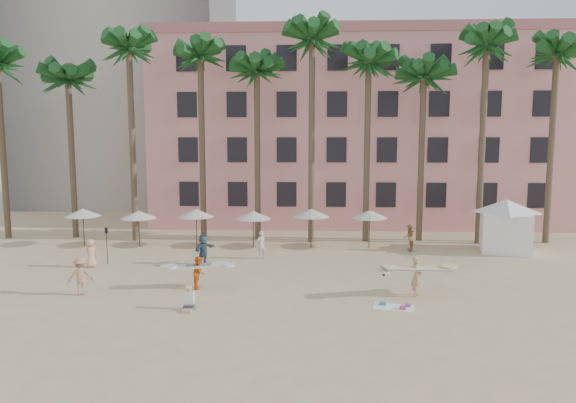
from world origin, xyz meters
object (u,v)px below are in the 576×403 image
(pink_hotel, at_px, (355,133))
(carrier_white, at_px, (199,271))
(cabana, at_px, (506,221))
(carrier_yellow, at_px, (417,274))

(pink_hotel, height_order, carrier_white, pink_hotel)
(cabana, distance_m, carrier_yellow, 12.91)
(pink_hotel, bearing_deg, carrier_yellow, -87.57)
(cabana, bearing_deg, pink_hotel, 122.25)
(pink_hotel, bearing_deg, cabana, -57.75)
(cabana, distance_m, carrier_white, 20.79)
(cabana, height_order, carrier_yellow, cabana)
(carrier_yellow, relative_size, carrier_white, 1.19)
(carrier_yellow, bearing_deg, pink_hotel, 92.43)
(cabana, relative_size, carrier_white, 1.85)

